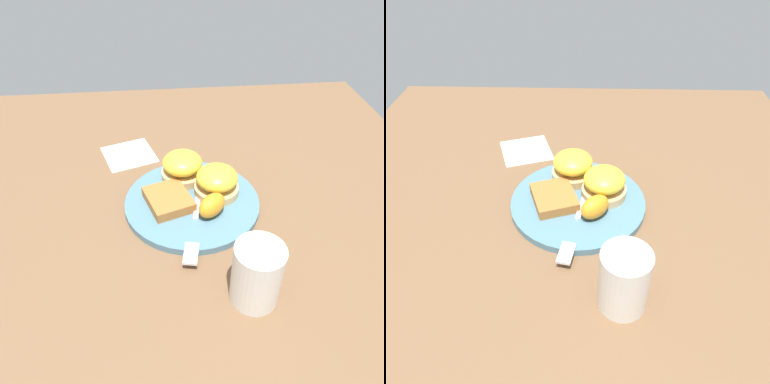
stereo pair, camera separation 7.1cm
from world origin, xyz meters
TOP-DOWN VIEW (x-y plane):
  - ground_plane at (0.00, 0.00)m, footprint 1.10×1.10m
  - plate at (0.00, 0.00)m, footprint 0.26×0.26m
  - sandwich_benedict_left at (0.02, -0.05)m, footprint 0.09×0.09m
  - sandwich_benedict_right at (0.07, 0.01)m, footprint 0.09×0.09m
  - hashbrown_patty at (-0.01, 0.05)m, footprint 0.11×0.10m
  - orange_wedge at (-0.04, -0.03)m, footprint 0.07×0.07m
  - fork at (-0.07, 0.00)m, footprint 0.22×0.06m
  - cup at (-0.22, -0.07)m, footprint 0.11×0.07m
  - napkin at (0.19, 0.13)m, footprint 0.14×0.14m

SIDE VIEW (x-z plane):
  - ground_plane at x=0.00m, z-range 0.00..0.00m
  - napkin at x=0.19m, z-range 0.00..0.00m
  - plate at x=0.00m, z-range 0.00..0.01m
  - fork at x=-0.07m, z-range 0.01..0.02m
  - hashbrown_patty at x=-0.01m, z-range 0.01..0.03m
  - orange_wedge at x=-0.04m, z-range 0.01..0.06m
  - sandwich_benedict_left at x=0.02m, z-range 0.01..0.07m
  - sandwich_benedict_right at x=0.07m, z-range 0.01..0.07m
  - cup at x=-0.22m, z-range 0.00..0.10m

